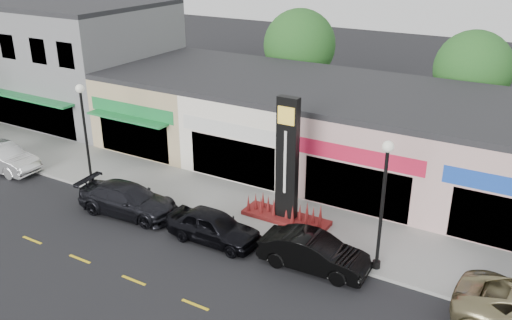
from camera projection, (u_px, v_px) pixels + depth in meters
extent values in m
plane|color=black|center=(181.00, 246.00, 23.71)|extent=(120.00, 120.00, 0.00)
cube|color=gray|center=(234.00, 205.00, 27.14)|extent=(52.00, 4.30, 0.15)
cube|color=gray|center=(208.00, 224.00, 25.35)|extent=(52.00, 0.20, 0.15)
cube|color=slate|center=(80.00, 61.00, 39.75)|extent=(12.00, 10.00, 8.00)
cube|color=#262628|center=(72.00, 3.00, 38.16)|extent=(12.00, 10.00, 0.30)
cube|color=black|center=(29.00, 113.00, 36.82)|extent=(9.00, 0.10, 2.40)
cube|color=#1C813D|center=(19.00, 96.00, 35.92)|extent=(9.50, 1.00, 0.14)
cube|color=black|center=(8.00, 46.00, 35.59)|extent=(1.40, 0.10, 1.60)
cube|color=black|center=(38.00, 51.00, 34.19)|extent=(1.40, 0.10, 1.60)
cube|color=black|center=(66.00, 55.00, 33.01)|extent=(1.40, 0.10, 1.60)
cube|color=tan|center=(184.00, 103.00, 35.98)|extent=(7.00, 10.00, 4.50)
cube|color=#262628|center=(182.00, 67.00, 35.05)|extent=(7.00, 10.00, 0.30)
cube|color=black|center=(134.00, 137.00, 32.37)|extent=(5.25, 0.10, 2.40)
cube|color=#1C813D|center=(132.00, 110.00, 31.71)|extent=(6.30, 0.12, 0.80)
cube|color=#1C813D|center=(127.00, 119.00, 31.51)|extent=(5.60, 0.90, 0.12)
cube|color=white|center=(277.00, 120.00, 32.70)|extent=(7.00, 10.00, 4.50)
cube|color=#262628|center=(277.00, 81.00, 31.77)|extent=(7.00, 10.00, 0.30)
cube|color=black|center=(232.00, 160.00, 29.09)|extent=(5.25, 0.10, 2.40)
cube|color=silver|center=(232.00, 130.00, 28.43)|extent=(6.30, 0.12, 0.80)
cube|color=#CDA09C|center=(390.00, 141.00, 29.42)|extent=(7.00, 10.00, 4.50)
cube|color=#262628|center=(394.00, 98.00, 28.49)|extent=(7.00, 10.00, 0.30)
cube|color=black|center=(356.00, 189.00, 25.81)|extent=(5.25, 0.10, 2.40)
cube|color=red|center=(358.00, 156.00, 25.15)|extent=(6.30, 0.12, 0.80)
cylinder|color=#382619|center=(298.00, 94.00, 40.49)|extent=(0.36, 0.36, 3.15)
sphere|color=#1B571D|center=(300.00, 45.00, 39.08)|extent=(5.20, 5.20, 5.20)
cylinder|color=#382619|center=(465.00, 121.00, 34.90)|extent=(0.36, 0.36, 2.97)
sphere|color=#1B571D|center=(473.00, 69.00, 33.59)|extent=(4.80, 4.80, 4.80)
cylinder|color=black|center=(92.00, 180.00, 29.33)|extent=(0.32, 0.32, 0.30)
cylinder|color=black|center=(86.00, 137.00, 28.37)|extent=(0.14, 0.14, 5.00)
sphere|color=silver|center=(80.00, 89.00, 27.37)|extent=(0.44, 0.44, 0.44)
cylinder|color=black|center=(376.00, 264.00, 21.84)|extent=(0.32, 0.32, 0.30)
cylinder|color=black|center=(382.00, 209.00, 20.88)|extent=(0.14, 0.14, 5.00)
sphere|color=silver|center=(388.00, 147.00, 19.88)|extent=(0.44, 0.44, 0.44)
cube|color=maroon|center=(286.00, 218.00, 25.55)|extent=(4.20, 1.30, 0.20)
cube|color=black|center=(287.00, 161.00, 24.44)|extent=(1.00, 0.40, 6.00)
cube|color=yellow|center=(286.00, 116.00, 23.41)|extent=(0.80, 0.05, 0.80)
cube|color=silver|center=(285.00, 163.00, 24.26)|extent=(0.12, 0.04, 3.00)
imported|color=silver|center=(2.00, 158.00, 31.01)|extent=(1.82, 4.79, 1.56)
imported|color=black|center=(128.00, 200.00, 26.18)|extent=(2.57, 5.32, 1.49)
imported|color=black|center=(213.00, 226.00, 23.80)|extent=(1.78, 4.34, 1.47)
imported|color=black|center=(314.00, 252.00, 21.85)|extent=(1.75, 4.55, 1.48)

